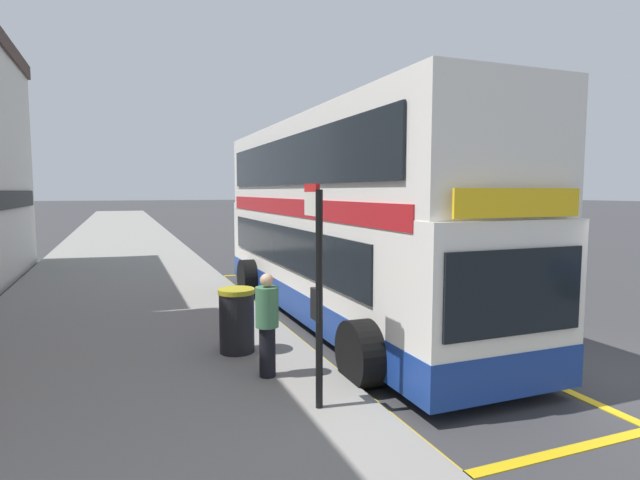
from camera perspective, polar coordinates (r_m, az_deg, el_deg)
ground_plane at (r=38.17m, az=-10.76°, el=1.09°), size 260.00×260.00×0.00m
pavement_near at (r=37.52m, az=-21.32°, el=0.84°), size 6.00×76.00×0.14m
double_decker_bus at (r=11.47m, az=2.11°, el=1.49°), size 3.16×11.11×4.40m
bus_bay_markings at (r=11.79m, az=1.71°, el=-8.54°), size 2.94×13.16×0.01m
bus_stop_sign at (r=6.37m, az=-0.34°, el=-4.29°), size 0.09×0.51×2.81m
parked_car_teal_distant at (r=37.75m, az=-2.87°, el=2.35°), size 2.09×4.20×1.62m
parked_car_silver_behind at (r=32.33m, az=0.21°, el=1.83°), size 2.09×4.20×1.62m
pedestrian_waiting_near_sign at (r=7.59m, az=-5.93°, el=-9.03°), size 0.34×0.34×1.53m
litter_bin at (r=8.84m, az=-9.28°, el=-8.84°), size 0.62×0.62×1.09m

